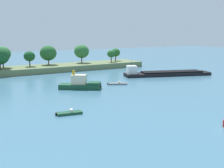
{
  "coord_description": "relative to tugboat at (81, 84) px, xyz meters",
  "views": [
    {
      "loc": [
        -38.33,
        -25.97,
        15.51
      ],
      "look_at": [
        1.4,
        40.18,
        1.2
      ],
      "focal_mm": 45.52,
      "sensor_mm": 36.0,
      "label": 1
    }
  ],
  "objects": [
    {
      "name": "cargo_barge",
      "position": [
        35.93,
        6.21,
        -0.43
      ],
      "size": [
        31.38,
        15.74,
        5.65
      ],
      "color": "black",
      "rests_on": "ground"
    },
    {
      "name": "tugboat",
      "position": [
        0.0,
        0.0,
        0.0
      ],
      "size": [
        11.35,
        9.59,
        5.11
      ],
      "color": "#19472D",
      "rests_on": "ground"
    },
    {
      "name": "small_motorboat",
      "position": [
        12.13,
        0.26,
        -1.07
      ],
      "size": [
        5.71,
        4.12,
        0.94
      ],
      "color": "slate",
      "rests_on": "ground"
    },
    {
      "name": "fishing_skiff",
      "position": [
        -12.16,
        -21.15,
        -1.05
      ],
      "size": [
        5.16,
        2.45,
        0.97
      ],
      "color": "#19472D",
      "rests_on": "ground"
    },
    {
      "name": "treeline_island",
      "position": [
        3.0,
        39.45,
        2.18
      ],
      "size": [
        74.23,
        13.96,
        10.33
      ],
      "color": "#66754C",
      "rests_on": "ground"
    }
  ]
}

